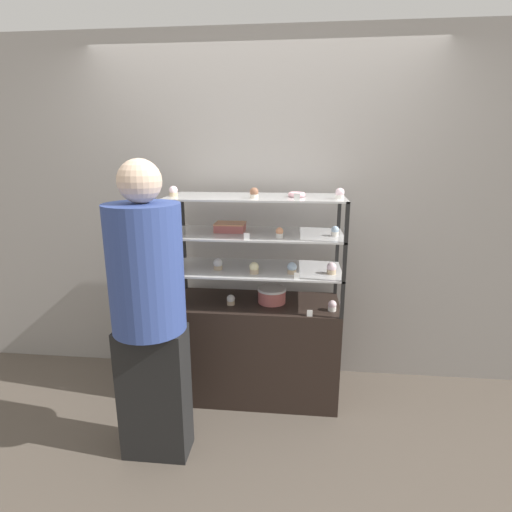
% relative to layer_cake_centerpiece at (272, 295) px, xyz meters
% --- Properties ---
extents(ground_plane, '(20.00, 20.00, 0.00)m').
position_rel_layer_cake_centerpiece_xyz_m(ground_plane, '(-0.11, 0.00, -0.78)').
color(ground_plane, brown).
extents(back_wall, '(8.00, 0.05, 2.60)m').
position_rel_layer_cake_centerpiece_xyz_m(back_wall, '(-0.11, 0.40, 0.52)').
color(back_wall, gray).
rests_on(back_wall, ground_plane).
extents(display_base, '(1.17, 0.49, 0.73)m').
position_rel_layer_cake_centerpiece_xyz_m(display_base, '(-0.11, 0.00, -0.42)').
color(display_base, black).
rests_on(display_base, ground_plane).
extents(display_riser_lower, '(1.17, 0.49, 0.25)m').
position_rel_layer_cake_centerpiece_xyz_m(display_riser_lower, '(-0.11, 0.00, 0.18)').
color(display_riser_lower, black).
rests_on(display_riser_lower, display_base).
extents(display_riser_middle, '(1.17, 0.49, 0.25)m').
position_rel_layer_cake_centerpiece_xyz_m(display_riser_middle, '(-0.11, 0.00, 0.43)').
color(display_riser_middle, black).
rests_on(display_riser_middle, display_riser_lower).
extents(display_riser_upper, '(1.17, 0.49, 0.25)m').
position_rel_layer_cake_centerpiece_xyz_m(display_riser_upper, '(-0.11, 0.00, 0.68)').
color(display_riser_upper, black).
rests_on(display_riser_upper, display_riser_middle).
extents(layer_cake_centerpiece, '(0.20, 0.20, 0.11)m').
position_rel_layer_cake_centerpiece_xyz_m(layer_cake_centerpiece, '(0.00, 0.00, 0.00)').
color(layer_cake_centerpiece, '#C66660').
rests_on(layer_cake_centerpiece, display_base).
extents(sheet_cake_frosted, '(0.21, 0.17, 0.06)m').
position_rel_layer_cake_centerpiece_xyz_m(sheet_cake_frosted, '(-0.30, 0.05, 0.47)').
color(sheet_cake_frosted, '#C66660').
rests_on(sheet_cake_frosted, display_riser_middle).
extents(cupcake_0, '(0.06, 0.06, 0.07)m').
position_rel_layer_cake_centerpiece_xyz_m(cupcake_0, '(-0.64, -0.07, -0.02)').
color(cupcake_0, white).
rests_on(cupcake_0, display_base).
extents(cupcake_1, '(0.06, 0.06, 0.07)m').
position_rel_layer_cake_centerpiece_xyz_m(cupcake_1, '(-0.28, -0.07, -0.02)').
color(cupcake_1, '#CCB28C').
rests_on(cupcake_1, display_base).
extents(cupcake_2, '(0.06, 0.06, 0.07)m').
position_rel_layer_cake_centerpiece_xyz_m(cupcake_2, '(0.41, -0.11, -0.02)').
color(cupcake_2, white).
rests_on(cupcake_2, display_base).
extents(price_tag_0, '(0.04, 0.00, 0.04)m').
position_rel_layer_cake_centerpiece_xyz_m(price_tag_0, '(0.26, -0.22, -0.03)').
color(price_tag_0, white).
rests_on(price_tag_0, display_base).
extents(cupcake_3, '(0.06, 0.06, 0.08)m').
position_rel_layer_cake_centerpiece_xyz_m(cupcake_3, '(-0.64, -0.06, 0.23)').
color(cupcake_3, white).
rests_on(cupcake_3, display_riser_lower).
extents(cupcake_4, '(0.06, 0.06, 0.08)m').
position_rel_layer_cake_centerpiece_xyz_m(cupcake_4, '(-0.37, -0.06, 0.23)').
color(cupcake_4, '#CCB28C').
rests_on(cupcake_4, display_riser_lower).
extents(cupcake_5, '(0.06, 0.06, 0.08)m').
position_rel_layer_cake_centerpiece_xyz_m(cupcake_5, '(-0.11, -0.12, 0.23)').
color(cupcake_5, '#CCB28C').
rests_on(cupcake_5, display_riser_lower).
extents(cupcake_6, '(0.06, 0.06, 0.08)m').
position_rel_layer_cake_centerpiece_xyz_m(cupcake_6, '(0.14, -0.10, 0.23)').
color(cupcake_6, '#CCB28C').
rests_on(cupcake_6, display_riser_lower).
extents(cupcake_7, '(0.06, 0.06, 0.08)m').
position_rel_layer_cake_centerpiece_xyz_m(cupcake_7, '(0.40, -0.07, 0.23)').
color(cupcake_7, '#CCB28C').
rests_on(cupcake_7, display_riser_lower).
extents(price_tag_1, '(0.04, 0.00, 0.04)m').
position_rel_layer_cake_centerpiece_xyz_m(price_tag_1, '(0.17, -0.22, 0.22)').
color(price_tag_1, white).
rests_on(price_tag_1, display_riser_lower).
extents(cupcake_8, '(0.05, 0.05, 0.07)m').
position_rel_layer_cake_centerpiece_xyz_m(cupcake_8, '(-0.65, -0.13, 0.48)').
color(cupcake_8, beige).
rests_on(cupcake_8, display_riser_middle).
extents(cupcake_9, '(0.05, 0.05, 0.07)m').
position_rel_layer_cake_centerpiece_xyz_m(cupcake_9, '(0.05, -0.13, 0.48)').
color(cupcake_9, white).
rests_on(cupcake_9, display_riser_middle).
extents(cupcake_10, '(0.05, 0.05, 0.07)m').
position_rel_layer_cake_centerpiece_xyz_m(cupcake_10, '(0.41, -0.04, 0.48)').
color(cupcake_10, white).
rests_on(cupcake_10, display_riser_middle).
extents(price_tag_2, '(0.04, 0.00, 0.04)m').
position_rel_layer_cake_centerpiece_xyz_m(price_tag_2, '(-0.15, -0.22, 0.47)').
color(price_tag_2, white).
rests_on(price_tag_2, display_riser_middle).
extents(cupcake_11, '(0.06, 0.06, 0.07)m').
position_rel_layer_cake_centerpiece_xyz_m(cupcake_11, '(-0.65, -0.06, 0.72)').
color(cupcake_11, '#CCB28C').
rests_on(cupcake_11, display_riser_upper).
extents(cupcake_12, '(0.06, 0.06, 0.07)m').
position_rel_layer_cake_centerpiece_xyz_m(cupcake_12, '(-0.11, -0.11, 0.72)').
color(cupcake_12, beige).
rests_on(cupcake_12, display_riser_upper).
extents(cupcake_13, '(0.06, 0.06, 0.07)m').
position_rel_layer_cake_centerpiece_xyz_m(cupcake_13, '(0.42, -0.09, 0.72)').
color(cupcake_13, white).
rests_on(cupcake_13, display_riser_upper).
extents(price_tag_3, '(0.04, 0.00, 0.04)m').
position_rel_layer_cake_centerpiece_xyz_m(price_tag_3, '(0.16, -0.22, 0.71)').
color(price_tag_3, white).
rests_on(price_tag_3, display_riser_upper).
extents(donut_glazed, '(0.11, 0.11, 0.03)m').
position_rel_layer_cake_centerpiece_xyz_m(donut_glazed, '(0.16, -0.01, 0.71)').
color(donut_glazed, '#EFB2BC').
rests_on(donut_glazed, display_riser_upper).
extents(customer_figure, '(0.40, 0.40, 1.73)m').
position_rel_layer_cake_centerpiece_xyz_m(customer_figure, '(-0.64, -0.66, 0.14)').
color(customer_figure, black).
rests_on(customer_figure, ground_plane).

